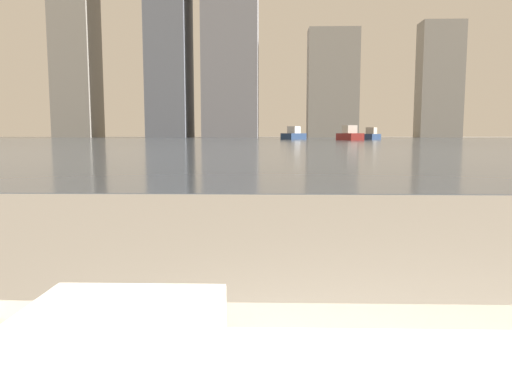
% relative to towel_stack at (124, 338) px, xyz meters
% --- Properties ---
extents(towel_stack, '(0.23, 0.18, 0.08)m').
position_rel_towel_stack_xyz_m(towel_stack, '(0.00, 0.00, 0.00)').
color(towel_stack, white).
rests_on(towel_stack, bathtub).
extents(harbor_water, '(180.00, 110.00, 0.01)m').
position_rel_towel_stack_xyz_m(harbor_water, '(0.22, 61.25, -0.58)').
color(harbor_water, slate).
rests_on(harbor_water, ground_plane).
extents(harbor_boat_0, '(4.07, 5.39, 1.94)m').
position_rel_towel_stack_xyz_m(harbor_boat_0, '(3.77, 74.73, 0.11)').
color(harbor_boat_0, navy).
rests_on(harbor_boat_0, harbor_water).
extents(harbor_boat_1, '(2.95, 5.40, 1.92)m').
position_rel_towel_stack_xyz_m(harbor_boat_1, '(10.52, 64.74, 0.10)').
color(harbor_boat_1, maroon).
rests_on(harbor_boat_1, harbor_water).
extents(harbor_boat_2, '(3.58, 4.87, 1.75)m').
position_rel_towel_stack_xyz_m(harbor_boat_2, '(14.79, 72.09, 0.04)').
color(harbor_boat_2, navy).
rests_on(harbor_boat_2, harbor_water).
extents(skyline_tower_0, '(8.99, 10.26, 55.61)m').
position_rel_towel_stack_xyz_m(skyline_tower_0, '(-45.07, 117.25, 27.22)').
color(skyline_tower_0, gray).
rests_on(skyline_tower_0, ground_plane).
extents(skyline_tower_2, '(12.53, 12.76, 61.98)m').
position_rel_towel_stack_xyz_m(skyline_tower_2, '(-8.88, 117.25, 30.40)').
color(skyline_tower_2, slate).
rests_on(skyline_tower_2, ground_plane).
extents(skyline_tower_3, '(11.57, 6.10, 24.67)m').
position_rel_towel_stack_xyz_m(skyline_tower_3, '(14.67, 117.25, 11.75)').
color(skyline_tower_3, gray).
rests_on(skyline_tower_3, ground_plane).
extents(skyline_tower_4, '(9.54, 6.07, 26.11)m').
position_rel_towel_stack_xyz_m(skyline_tower_4, '(39.13, 117.25, 12.47)').
color(skyline_tower_4, gray).
rests_on(skyline_tower_4, ground_plane).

